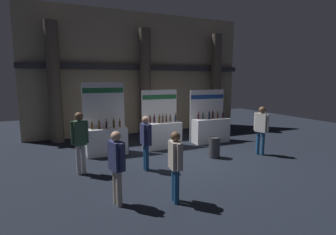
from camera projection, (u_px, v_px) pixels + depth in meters
ground_plane at (189, 160)px, 8.73m from camera, size 24.00×24.00×0.00m
hall_colonnade at (142, 76)px, 12.87m from camera, size 11.03×1.03×5.96m
exhibitor_booth_0 at (106, 137)px, 9.32m from camera, size 1.51×0.74×2.59m
exhibitor_booth_1 at (162, 133)px, 10.24m from camera, size 1.49×0.66×2.29m
exhibitor_booth_2 at (210, 128)px, 11.17m from camera, size 1.68×0.66×2.25m
trash_bin at (214, 147)px, 8.94m from camera, size 0.39×0.39×0.72m
visitor_0 at (117, 162)px, 5.45m from camera, size 0.31×0.52×1.63m
visitor_1 at (261, 126)px, 9.18m from camera, size 0.33×0.54×1.75m
visitor_2 at (80, 138)px, 7.26m from camera, size 0.48×0.28×1.80m
visitor_3 at (146, 138)px, 7.60m from camera, size 0.24×0.57×1.64m
visitor_4 at (175, 161)px, 5.58m from camera, size 0.26×0.54×1.60m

